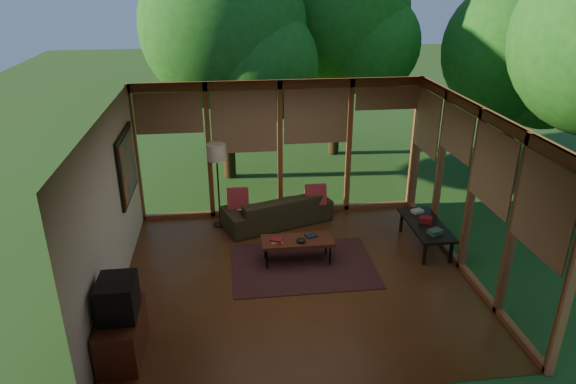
{
  "coord_description": "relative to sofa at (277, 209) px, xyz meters",
  "views": [
    {
      "loc": [
        -1.02,
        -6.98,
        4.53
      ],
      "look_at": [
        -0.07,
        0.7,
        1.21
      ],
      "focal_mm": 32.0,
      "sensor_mm": 36.0,
      "label": 1
    }
  ],
  "objects": [
    {
      "name": "ct_book_upper",
      "position": [
        -0.16,
        -1.54,
        0.17
      ],
      "size": [
        0.23,
        0.21,
        0.03
      ],
      "primitive_type": "cube",
      "rotation": [
        0.0,
        0.0,
        -0.41
      ],
      "color": "maroon",
      "rests_on": "coffee_table"
    },
    {
      "name": "floor_lamp",
      "position": [
        -1.11,
        0.05,
        1.1
      ],
      "size": [
        0.36,
        0.36,
        1.65
      ],
      "color": "black",
      "rests_on": "floor"
    },
    {
      "name": "ct_book_side",
      "position": [
        0.44,
        -1.41,
        0.14
      ],
      "size": [
        0.22,
        0.19,
        0.03
      ],
      "primitive_type": "cube",
      "rotation": [
        0.0,
        0.0,
        0.3
      ],
      "color": "#151F30",
      "rests_on": "coffee_table"
    },
    {
      "name": "ct_bowl",
      "position": [
        0.24,
        -1.59,
        0.16
      ],
      "size": [
        0.16,
        0.16,
        0.07
      ],
      "primitive_type": "ellipsoid",
      "color": "black",
      "rests_on": "coffee_table"
    },
    {
      "name": "tree_nw",
      "position": [
        -0.86,
        2.69,
        3.16
      ],
      "size": [
        3.63,
        3.63,
        5.29
      ],
      "color": "#312412",
      "rests_on": "ground"
    },
    {
      "name": "wall_painting",
      "position": [
        -2.59,
        -0.6,
        1.25
      ],
      "size": [
        0.06,
        1.35,
        1.15
      ],
      "color": "black",
      "rests_on": "wall_left"
    },
    {
      "name": "floor",
      "position": [
        0.12,
        -2.0,
        -0.3
      ],
      "size": [
        5.5,
        5.5,
        0.0
      ],
      "primitive_type": "plane",
      "color": "brown",
      "rests_on": "ground"
    },
    {
      "name": "ceiling",
      "position": [
        0.12,
        -2.0,
        2.4
      ],
      "size": [
        5.5,
        5.5,
        0.0
      ],
      "primitive_type": "plane",
      "rotation": [
        3.14,
        0.0,
        0.0
      ],
      "color": "silver",
      "rests_on": "ground"
    },
    {
      "name": "tree_ne",
      "position": [
        1.96,
        4.13,
        3.42
      ],
      "size": [
        3.54,
        3.54,
        5.5
      ],
      "color": "#312412",
      "rests_on": "ground"
    },
    {
      "name": "coffee_table",
      "position": [
        0.19,
        -1.49,
        0.09
      ],
      "size": [
        1.2,
        0.5,
        0.43
      ],
      "color": "#5C2819",
      "rests_on": "floor"
    },
    {
      "name": "media_cabinet",
      "position": [
        -2.35,
        -3.48,
        -0.0
      ],
      "size": [
        0.5,
        1.0,
        0.6
      ],
      "primitive_type": "cube",
      "color": "#5C2819",
      "rests_on": "floor"
    },
    {
      "name": "wall_front",
      "position": [
        0.12,
        -4.5,
        1.05
      ],
      "size": [
        5.5,
        0.04,
        2.7
      ],
      "primitive_type": "cube",
      "color": "silver",
      "rests_on": "ground"
    },
    {
      "name": "television",
      "position": [
        -2.33,
        -3.48,
        0.55
      ],
      "size": [
        0.45,
        0.55,
        0.5
      ],
      "primitive_type": "cube",
      "color": "black",
      "rests_on": "media_cabinet"
    },
    {
      "name": "window_wall_right",
      "position": [
        2.87,
        -2.0,
        1.05
      ],
      "size": [
        0.12,
        5.0,
        2.7
      ],
      "primitive_type": "cube",
      "color": "brown",
      "rests_on": "ground"
    },
    {
      "name": "sofa",
      "position": [
        0.0,
        0.0,
        0.0
      ],
      "size": [
        2.23,
        1.44,
        0.61
      ],
      "primitive_type": "imported",
      "rotation": [
        0.0,
        0.0,
        3.47
      ],
      "color": "#37311B",
      "rests_on": "floor"
    },
    {
      "name": "pillow_left",
      "position": [
        -0.75,
        -0.05,
        0.28
      ],
      "size": [
        0.4,
        0.22,
        0.42
      ],
      "primitive_type": "cube",
      "rotation": [
        -0.21,
        0.0,
        0.0
      ],
      "color": "maroon",
      "rests_on": "sofa"
    },
    {
      "name": "pillow_right",
      "position": [
        0.75,
        -0.05,
        0.28
      ],
      "size": [
        0.4,
        0.21,
        0.42
      ],
      "primitive_type": "cube",
      "rotation": [
        -0.21,
        0.0,
        0.0
      ],
      "color": "maroon",
      "rests_on": "sofa"
    },
    {
      "name": "tree_far",
      "position": [
        5.88,
        2.67,
        2.53
      ],
      "size": [
        3.29,
        3.29,
        4.49
      ],
      "color": "#312412",
      "rests_on": "ground"
    },
    {
      "name": "side_console",
      "position": [
        2.52,
        -1.25,
        0.11
      ],
      "size": [
        0.6,
        1.4,
        0.46
      ],
      "color": "black",
      "rests_on": "floor"
    },
    {
      "name": "console_book_b",
      "position": [
        2.52,
        -1.2,
        0.2
      ],
      "size": [
        0.26,
        0.23,
        0.1
      ],
      "primitive_type": "cube",
      "rotation": [
        0.0,
        0.0,
        -0.35
      ],
      "color": "maroon",
      "rests_on": "side_console"
    },
    {
      "name": "ct_book_lower",
      "position": [
        -0.16,
        -1.54,
        0.14
      ],
      "size": [
        0.19,
        0.14,
        0.03
      ],
      "primitive_type": "cube",
      "rotation": [
        0.0,
        0.0,
        0.01
      ],
      "color": "beige",
      "rests_on": "coffee_table"
    },
    {
      "name": "window_wall_back",
      "position": [
        0.12,
        0.5,
        1.05
      ],
      "size": [
        5.5,
        0.12,
        2.7
      ],
      "primitive_type": "cube",
      "color": "brown",
      "rests_on": "ground"
    },
    {
      "name": "exterior_lawn",
      "position": [
        8.12,
        6.0,
        -0.31
      ],
      "size": [
        40.0,
        40.0,
        0.0
      ],
      "primitive_type": "plane",
      "color": "#25521F",
      "rests_on": "ground"
    },
    {
      "name": "wall_left",
      "position": [
        -2.63,
        -2.0,
        1.05
      ],
      "size": [
        0.04,
        5.0,
        2.7
      ],
      "primitive_type": "cube",
      "color": "silver",
      "rests_on": "ground"
    },
    {
      "name": "console_book_a",
      "position": [
        2.52,
        -1.65,
        0.19
      ],
      "size": [
        0.27,
        0.23,
        0.08
      ],
      "primitive_type": "cube",
      "rotation": [
        0.0,
        0.0,
        0.38
      ],
      "color": "#345C4B",
      "rests_on": "side_console"
    },
    {
      "name": "rug",
      "position": [
        0.27,
        -1.64,
        -0.3
      ],
      "size": [
        2.38,
        1.69,
        0.01
      ],
      "primitive_type": "cube",
      "color": "maroon",
      "rests_on": "floor"
    },
    {
      "name": "console_book_c",
      "position": [
        2.52,
        -0.8,
        0.18
      ],
      "size": [
        0.24,
        0.2,
        0.06
      ],
      "primitive_type": "cube",
      "rotation": [
        0.0,
        0.0,
        0.33
      ],
      "color": "beige",
      "rests_on": "side_console"
    }
  ]
}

